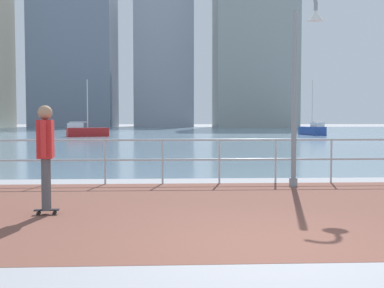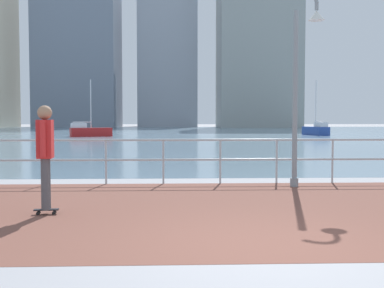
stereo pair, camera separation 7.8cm
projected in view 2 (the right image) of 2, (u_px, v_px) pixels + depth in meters
name	position (u px, v px, depth m)	size (l,w,h in m)	color
ground	(186.00, 136.00, 45.60)	(220.00, 220.00, 0.00)	#9E9EA3
brick_paving	(238.00, 208.00, 8.32)	(28.00, 6.44, 0.01)	brown
harbor_water	(184.00, 133.00, 56.44)	(180.00, 88.00, 0.00)	#6B899E
waterfront_railing	(220.00, 153.00, 11.49)	(25.25, 0.06, 1.11)	#B2BCC1
lamppost	(302.00, 75.00, 10.73)	(0.63, 0.69, 4.69)	gray
skateboarder	(45.00, 149.00, 7.71)	(0.41, 0.56, 1.81)	black
sailboat_navy	(316.00, 130.00, 47.28)	(1.79, 4.08, 5.54)	#284799
sailboat_ivory	(90.00, 131.00, 43.28)	(3.92, 2.43, 5.27)	#B21E1E
tower_brick	(258.00, 42.00, 93.10)	(15.73, 12.14, 35.87)	#939993
tower_slate	(79.00, 52.00, 96.87)	(15.98, 15.29, 32.69)	slate
tower_beige	(168.00, 65.00, 103.55)	(12.52, 14.03, 29.17)	#A3A8B2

